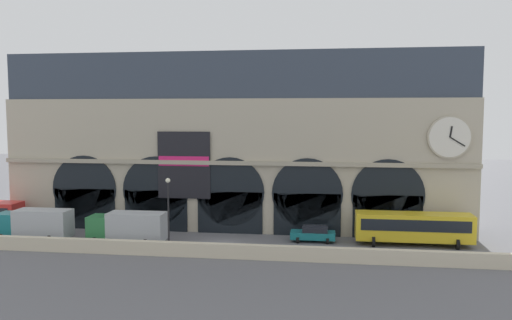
% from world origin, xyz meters
% --- Properties ---
extents(ground_plane, '(200.00, 200.00, 0.00)m').
position_xyz_m(ground_plane, '(0.00, 0.00, 0.00)').
color(ground_plane, slate).
extents(quay_parapet_wall, '(90.00, 0.70, 1.27)m').
position_xyz_m(quay_parapet_wall, '(0.00, -4.29, 0.64)').
color(quay_parapet_wall, beige).
rests_on(quay_parapet_wall, ground).
extents(station_building, '(50.37, 5.69, 19.23)m').
position_xyz_m(station_building, '(0.02, 7.66, 9.30)').
color(station_building, '#B2A891').
rests_on(station_building, ground).
extents(box_truck_west, '(7.50, 2.91, 3.12)m').
position_xyz_m(box_truck_west, '(-18.80, -0.68, 1.70)').
color(box_truck_west, '#19727A').
rests_on(box_truck_west, ground).
extents(box_truck_midwest, '(7.50, 2.91, 3.12)m').
position_xyz_m(box_truck_midwest, '(-9.00, -0.80, 1.70)').
color(box_truck_midwest, '#2D7A42').
rests_on(box_truck_midwest, ground).
extents(car_mideast, '(4.40, 2.22, 1.55)m').
position_xyz_m(car_mideast, '(8.86, 2.61, 0.80)').
color(car_mideast, '#19727A').
rests_on(car_mideast, ground).
extents(bus_east, '(11.00, 3.25, 3.10)m').
position_xyz_m(bus_east, '(18.44, 2.57, 1.78)').
color(bus_east, gold).
rests_on(bus_east, ground).
extents(street_lamp_quayside, '(0.44, 0.44, 6.90)m').
position_xyz_m(street_lamp_quayside, '(-4.05, -3.49, 4.41)').
color(street_lamp_quayside, black).
rests_on(street_lamp_quayside, ground).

